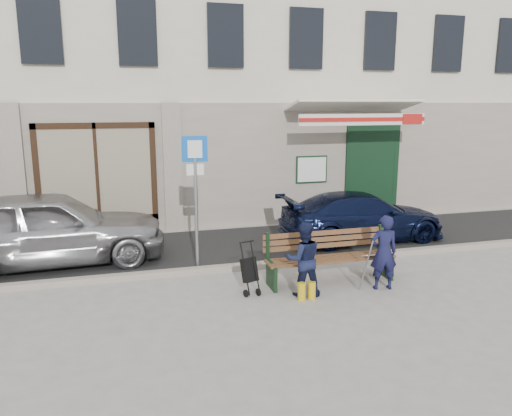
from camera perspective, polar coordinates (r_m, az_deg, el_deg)
name	(u,v)px	position (r m, az deg, el deg)	size (l,w,h in m)	color
ground	(290,295)	(8.64, 3.87, -9.91)	(80.00, 80.00, 0.00)	#9E9991
asphalt_lane	(245,245)	(11.45, -1.27, -4.30)	(60.00, 3.20, 0.01)	#282828
curb	(265,265)	(9.96, 1.01, -6.50)	(60.00, 0.18, 0.12)	#9E9384
building	(202,44)	(16.33, -6.19, 18.12)	(20.00, 8.27, 10.00)	beige
car_silver	(49,228)	(10.76, -22.57, -2.11)	(1.81, 4.49, 1.53)	#A6A5AA
car_navy	(362,216)	(12.06, 12.02, -0.94)	(1.60, 3.93, 1.14)	black
parking_sign	(196,182)	(9.50, -6.93, 2.96)	(0.48, 0.08, 2.61)	gray
bench	(328,258)	(9.16, 8.23, -5.68)	(2.40, 1.17, 0.98)	brown
man	(384,252)	(8.97, 14.38, -4.94)	(0.48, 0.32, 1.33)	#141538
woman	(303,259)	(8.45, 5.44, -5.84)	(0.62, 0.48, 1.28)	#141A38
stroller	(250,271)	(8.59, -0.75, -7.21)	(0.32, 0.41, 0.89)	black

